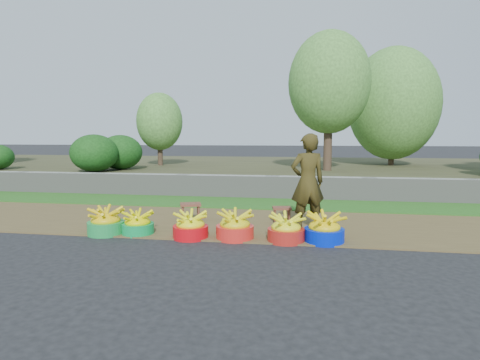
% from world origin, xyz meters
% --- Properties ---
extents(ground_plane, '(120.00, 120.00, 0.00)m').
position_xyz_m(ground_plane, '(0.00, 0.00, 0.00)').
color(ground_plane, black).
rests_on(ground_plane, ground).
extents(dirt_shoulder, '(80.00, 2.50, 0.02)m').
position_xyz_m(dirt_shoulder, '(0.00, 1.25, 0.01)').
color(dirt_shoulder, brown).
rests_on(dirt_shoulder, ground).
extents(grass_verge, '(80.00, 1.50, 0.04)m').
position_xyz_m(grass_verge, '(0.00, 3.25, 0.02)').
color(grass_verge, '#29621D').
rests_on(grass_verge, ground).
extents(retaining_wall, '(80.00, 0.35, 0.55)m').
position_xyz_m(retaining_wall, '(0.00, 4.10, 0.28)').
color(retaining_wall, gray).
rests_on(retaining_wall, ground).
extents(earth_bank, '(80.00, 10.00, 0.50)m').
position_xyz_m(earth_bank, '(0.00, 9.00, 0.25)').
color(earth_bank, '#3E3E24').
rests_on(earth_bank, ground).
extents(vegetation, '(35.34, 7.32, 4.31)m').
position_xyz_m(vegetation, '(-1.78, 7.22, 2.47)').
color(vegetation, '#3E2E21').
rests_on(vegetation, earth_bank).
extents(basin_a, '(0.55, 0.55, 0.41)m').
position_xyz_m(basin_a, '(-2.21, 0.18, 0.18)').
color(basin_a, '#1B9040').
rests_on(basin_a, ground).
extents(basin_b, '(0.48, 0.48, 0.36)m').
position_xyz_m(basin_b, '(-1.72, 0.24, 0.16)').
color(basin_b, '#0A9546').
rests_on(basin_b, ground).
extents(basin_c, '(0.52, 0.52, 0.39)m').
position_xyz_m(basin_c, '(-0.86, 0.16, 0.17)').
color(basin_c, red).
rests_on(basin_c, ground).
extents(basin_d, '(0.55, 0.55, 0.41)m').
position_xyz_m(basin_d, '(-0.21, 0.23, 0.18)').
color(basin_d, red).
rests_on(basin_d, ground).
extents(basin_e, '(0.53, 0.53, 0.39)m').
position_xyz_m(basin_e, '(0.53, 0.20, 0.18)').
color(basin_e, '#AA2018').
rests_on(basin_e, ground).
extents(basin_f, '(0.56, 0.56, 0.42)m').
position_xyz_m(basin_f, '(1.07, 0.25, 0.19)').
color(basin_f, '#001DCC').
rests_on(basin_f, ground).
extents(stool_left, '(0.42, 0.37, 0.31)m').
position_xyz_m(stool_left, '(-1.18, 1.24, 0.27)').
color(stool_left, brown).
rests_on(stool_left, dirt_shoulder).
extents(stool_right, '(0.35, 0.29, 0.28)m').
position_xyz_m(stool_right, '(0.40, 1.34, 0.24)').
color(stool_right, brown).
rests_on(stool_right, dirt_shoulder).
extents(vendor_woman, '(0.65, 0.53, 1.52)m').
position_xyz_m(vendor_woman, '(0.82, 0.93, 0.78)').
color(vendor_woman, black).
rests_on(vendor_woman, dirt_shoulder).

